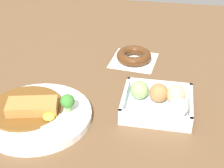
# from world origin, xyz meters

# --- Properties ---
(ground_plane) EXTENTS (1.60, 1.60, 0.00)m
(ground_plane) POSITION_xyz_m (0.00, 0.00, 0.00)
(ground_plane) COLOR brown
(curry_plate) EXTENTS (0.26, 0.26, 0.06)m
(curry_plate) POSITION_xyz_m (0.11, 0.09, 0.01)
(curry_plate) COLOR white
(curry_plate) RESTS_ON ground_plane
(donut_box) EXTENTS (0.17, 0.15, 0.06)m
(donut_box) POSITION_xyz_m (-0.17, 0.00, 0.02)
(donut_box) COLOR silver
(donut_box) RESTS_ON ground_plane
(chocolate_ring_donut) EXTENTS (0.15, 0.15, 0.03)m
(chocolate_ring_donut) POSITION_xyz_m (-0.08, -0.24, 0.02)
(chocolate_ring_donut) COLOR white
(chocolate_ring_donut) RESTS_ON ground_plane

